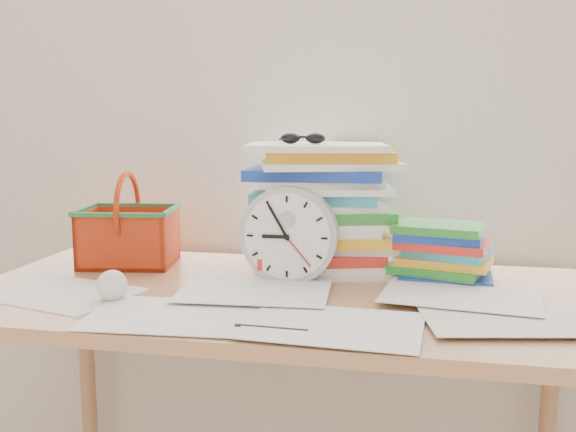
% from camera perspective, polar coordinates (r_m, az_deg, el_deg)
% --- Properties ---
extents(curtain, '(2.40, 0.01, 2.50)m').
position_cam_1_polar(curtain, '(1.78, 1.77, 14.15)').
color(curtain, silver).
rests_on(curtain, room_shell).
extents(desk, '(1.40, 0.70, 0.75)m').
position_cam_1_polar(desk, '(1.47, -0.90, -9.43)').
color(desk, '#AF7D52').
rests_on(desk, ground).
extents(paper_stack, '(0.41, 0.36, 0.32)m').
position_cam_1_polar(paper_stack, '(1.62, 3.02, 0.79)').
color(paper_stack, white).
rests_on(paper_stack, desk).
extents(clock, '(0.23, 0.05, 0.23)m').
position_cam_1_polar(clock, '(1.49, 0.10, -1.68)').
color(clock, '#AEAFB2').
rests_on(clock, desk).
extents(sunglasses, '(0.13, 0.11, 0.03)m').
position_cam_1_polar(sunglasses, '(1.58, 1.33, 6.94)').
color(sunglasses, black).
rests_on(sunglasses, paper_stack).
extents(book_stack, '(0.27, 0.22, 0.14)m').
position_cam_1_polar(book_stack, '(1.56, 13.52, -3.15)').
color(book_stack, white).
rests_on(book_stack, desk).
extents(basket, '(0.27, 0.22, 0.24)m').
position_cam_1_polar(basket, '(1.72, -14.03, -0.31)').
color(basket, red).
rests_on(basket, desk).
extents(crumpled_ball, '(0.07, 0.07, 0.07)m').
position_cam_1_polar(crumpled_ball, '(1.41, -15.39, -5.95)').
color(crumpled_ball, white).
rests_on(crumpled_ball, desk).
extents(pen, '(0.14, 0.02, 0.01)m').
position_cam_1_polar(pen, '(1.18, -1.51, -9.99)').
color(pen, black).
rests_on(pen, desk).
extents(scattered_papers, '(1.26, 0.42, 0.02)m').
position_cam_1_polar(scattered_papers, '(1.45, -0.91, -6.39)').
color(scattered_papers, white).
rests_on(scattered_papers, desk).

